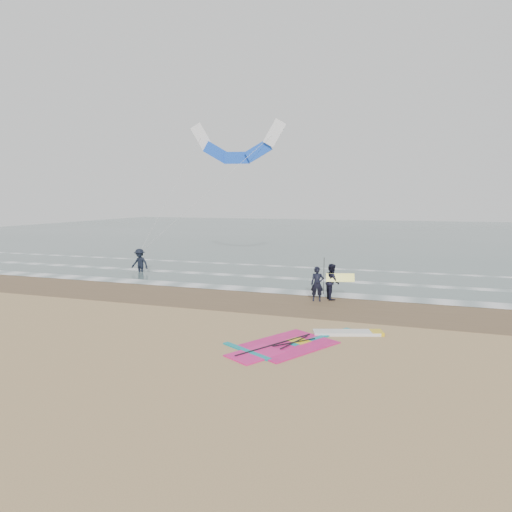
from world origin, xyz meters
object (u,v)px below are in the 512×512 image
(windsurf_rig, at_px, (305,342))
(person_wading, at_px, (140,258))
(surf_kite, at_px, (237,147))
(person_walking, at_px, (332,282))
(person_standing, at_px, (317,284))

(windsurf_rig, bearing_deg, person_wading, 140.84)
(person_wading, relative_size, surf_kite, 0.22)
(person_walking, relative_size, person_wading, 0.90)
(windsurf_rig, distance_m, person_walking, 6.82)
(person_standing, distance_m, person_walking, 0.85)
(windsurf_rig, xyz_separation_m, person_walking, (-0.24, 6.77, 0.81))
(windsurf_rig, bearing_deg, surf_kite, 118.39)
(person_wading, bearing_deg, person_standing, -15.66)
(surf_kite, bearing_deg, person_walking, -46.42)
(windsurf_rig, bearing_deg, person_walking, 92.02)
(windsurf_rig, distance_m, person_wading, 17.00)
(person_wading, bearing_deg, surf_kite, 45.75)
(person_wading, height_order, surf_kite, surf_kite)
(person_walking, bearing_deg, windsurf_rig, 157.45)
(surf_kite, bearing_deg, person_wading, -138.95)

